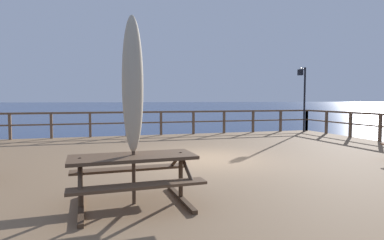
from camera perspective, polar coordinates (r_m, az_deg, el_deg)
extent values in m
plane|color=navy|center=(8.91, 1.68, -12.01)|extent=(600.00, 600.00, 0.00)
cube|color=#846647|center=(8.81, 1.69, -9.50)|extent=(15.65, 12.42, 0.80)
cube|color=brown|center=(14.48, -5.58, 1.45)|extent=(15.35, 0.09, 0.08)
cube|color=brown|center=(14.51, -5.57, -0.42)|extent=(15.35, 0.07, 0.06)
cube|color=brown|center=(14.71, -29.82, -1.04)|extent=(0.10, 0.10, 1.05)
cube|color=brown|center=(14.42, -23.89, -0.95)|extent=(0.10, 0.10, 1.05)
cube|color=brown|center=(14.28, -17.78, -0.85)|extent=(0.10, 0.10, 1.05)
cube|color=brown|center=(14.32, -11.63, -0.74)|extent=(0.10, 0.10, 1.05)
cube|color=brown|center=(14.51, -5.57, -0.63)|extent=(0.10, 0.10, 1.05)
cube|color=brown|center=(14.86, 0.26, -0.51)|extent=(0.10, 0.10, 1.05)
cube|color=brown|center=(15.36, 5.77, -0.39)|extent=(0.10, 0.10, 1.05)
cube|color=brown|center=(15.99, 10.88, -0.28)|extent=(0.10, 0.10, 1.05)
cube|color=brown|center=(16.74, 15.58, -0.17)|extent=(0.10, 0.10, 1.05)
cube|color=brown|center=(17.59, 19.84, -0.08)|extent=(0.10, 0.10, 1.05)
cube|color=brown|center=(14.17, 30.64, -1.23)|extent=(0.10, 0.10, 1.05)
cube|color=brown|center=(15.25, 26.51, -0.79)|extent=(0.10, 0.10, 1.05)
cube|color=brown|center=(16.39, 22.94, -0.41)|extent=(0.10, 0.10, 1.05)
cube|color=brown|center=(17.59, 19.84, -0.08)|extent=(0.10, 0.10, 1.05)
cube|color=brown|center=(4.93, -10.55, -6.54)|extent=(1.91, 0.85, 0.05)
cube|color=brown|center=(4.45, -9.45, -11.59)|extent=(1.88, 0.37, 0.04)
cube|color=brown|center=(5.53, -11.36, -8.60)|extent=(1.88, 0.37, 0.04)
cube|color=#432F1F|center=(5.05, -19.26, -14.73)|extent=(0.15, 1.40, 0.06)
cylinder|color=#432F1F|center=(4.96, -19.35, -11.00)|extent=(0.07, 0.07, 0.74)
cylinder|color=#432F1F|center=(4.63, -19.44, -9.23)|extent=(0.09, 0.63, 0.37)
cylinder|color=#432F1F|center=(5.18, -19.37, -7.87)|extent=(0.09, 0.63, 0.37)
cube|color=#432F1F|center=(5.25, -2.03, -13.81)|extent=(0.15, 1.40, 0.06)
cylinder|color=#432F1F|center=(5.16, -2.03, -10.20)|extent=(0.07, 0.07, 0.74)
cylinder|color=#432F1F|center=(4.85, -1.08, -8.44)|extent=(0.09, 0.63, 0.37)
cylinder|color=#432F1F|center=(5.38, -2.91, -7.24)|extent=(0.09, 0.63, 0.37)
cylinder|color=#4C3828|center=(4.91, -10.52, 0.70)|extent=(0.06, 0.06, 2.72)
ellipsoid|color=#CCB793|center=(4.91, -10.58, 6.30)|extent=(0.32, 0.32, 2.06)
cylinder|color=#7A6E58|center=(4.91, -10.56, 4.50)|extent=(0.21, 0.21, 0.05)
cone|color=#4C3828|center=(5.05, -10.71, 17.11)|extent=(0.10, 0.10, 0.14)
cylinder|color=black|center=(16.79, 19.49, 3.43)|extent=(0.09, 0.09, 3.20)
cylinder|color=black|center=(16.61, 19.24, 8.69)|extent=(0.50, 0.34, 0.06)
cube|color=black|center=(16.34, 18.84, 8.08)|extent=(0.20, 0.20, 0.28)
sphere|color=#F4E08C|center=(16.34, 18.84, 8.08)|extent=(0.14, 0.14, 0.14)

